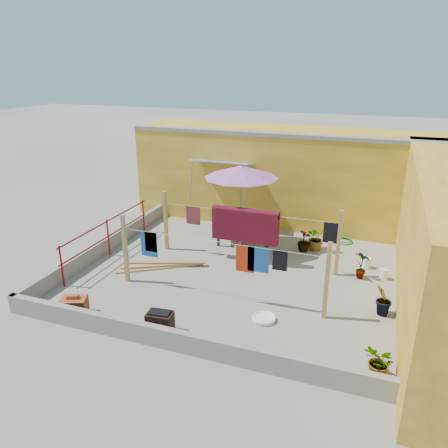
{
  "coord_description": "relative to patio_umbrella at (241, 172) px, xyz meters",
  "views": [
    {
      "loc": [
        3.31,
        -9.99,
        5.3
      ],
      "look_at": [
        -0.48,
        0.3,
        1.23
      ],
      "focal_mm": 35.0,
      "sensor_mm": 36.0,
      "label": 1
    }
  ],
  "objects": [
    {
      "name": "ground",
      "position": [
        0.47,
        -1.72,
        -2.34
      ],
      "size": [
        80.0,
        80.0,
        0.0
      ],
      "primitive_type": "plane",
      "color": "#9E998E",
      "rests_on": "ground"
    },
    {
      "name": "water_jug_a",
      "position": [
        4.17,
        -0.72,
        -2.19
      ],
      "size": [
        0.21,
        0.21,
        0.32
      ],
      "color": "white",
      "rests_on": "ground"
    },
    {
      "name": "water_jug_b",
      "position": [
        3.71,
        -0.19,
        -2.19
      ],
      "size": [
        0.21,
        0.21,
        0.33
      ],
      "color": "white",
      "rests_on": "ground"
    },
    {
      "name": "plant_right_a",
      "position": [
        3.6,
        -0.91,
        -1.94
      ],
      "size": [
        0.5,
        0.45,
        0.79
      ],
      "primitive_type": "imported",
      "rotation": [
        0.0,
        0.0,
        2.6
      ],
      "color": "#1F5919",
      "rests_on": "ground"
    },
    {
      "name": "white_basin",
      "position": [
        1.75,
        -3.68,
        -2.29
      ],
      "size": [
        0.53,
        0.53,
        0.09
      ],
      "color": "white",
      "rests_on": "ground"
    },
    {
      "name": "clothesline_rig",
      "position": [
        0.44,
        -1.17,
        -1.29
      ],
      "size": [
        5.09,
        2.35,
        1.8
      ],
      "color": "tan",
      "rests_on": "ground"
    },
    {
      "name": "outdoor_table",
      "position": [
        -0.04,
        0.39,
        -1.61
      ],
      "size": [
        1.9,
        1.33,
        0.8
      ],
      "color": "black",
      "rests_on": "ground"
    },
    {
      "name": "patio_umbrella",
      "position": [
        0.0,
        0.0,
        0.0
      ],
      "size": [
        2.38,
        2.38,
        2.6
      ],
      "color": "gray",
      "rests_on": "ground"
    },
    {
      "name": "red_railing",
      "position": [
        -3.38,
        -1.92,
        -1.62
      ],
      "size": [
        0.05,
        4.2,
        1.1
      ],
      "color": "maroon",
      "rests_on": "ground"
    },
    {
      "name": "plant_back_a",
      "position": [
        2.21,
        0.58,
        -1.96
      ],
      "size": [
        0.87,
        0.83,
        0.75
      ],
      "primitive_type": "imported",
      "rotation": [
        0.0,
        0.0,
        0.49
      ],
      "color": "#1F5919",
      "rests_on": "ground"
    },
    {
      "name": "green_hose",
      "position": [
        2.94,
        1.48,
        -2.3
      ],
      "size": [
        0.58,
        0.58,
        0.08
      ],
      "color": "#1B7C1D",
      "rests_on": "ground"
    },
    {
      "name": "lumber_pile",
      "position": [
        -1.59,
        -2.13,
        -2.26
      ],
      "size": [
        2.18,
        1.38,
        0.14
      ],
      "color": "tan",
      "rests_on": "ground"
    },
    {
      "name": "brick_stack",
      "position": [
        -2.28,
        -4.92,
        -2.13
      ],
      "size": [
        0.67,
        0.59,
        0.49
      ],
      "color": "#B24E29",
      "rests_on": "ground"
    },
    {
      "name": "plant_right_c",
      "position": [
        4.17,
        -4.76,
        -2.02
      ],
      "size": [
        0.69,
        0.72,
        0.63
      ],
      "primitive_type": "imported",
      "rotation": [
        0.0,
        0.0,
        5.19
      ],
      "color": "#1F5919",
      "rests_on": "ground"
    },
    {
      "name": "parapet_front",
      "position": [
        0.47,
        -5.3,
        -2.12
      ],
      "size": [
        8.3,
        0.16,
        0.44
      ],
      "primitive_type": "cube",
      "color": "gray",
      "rests_on": "ground"
    },
    {
      "name": "parapet_left",
      "position": [
        -3.61,
        -1.72,
        -2.12
      ],
      "size": [
        0.16,
        7.3,
        0.44
      ],
      "primitive_type": "cube",
      "color": "gray",
      "rests_on": "ground"
    },
    {
      "name": "plant_right_b",
      "position": [
        4.17,
        -2.59,
        -1.95
      ],
      "size": [
        0.42,
        0.48,
        0.77
      ],
      "primitive_type": "imported",
      "rotation": [
        0.0,
        0.0,
        4.52
      ],
      "color": "#1F5919",
      "rests_on": "ground"
    },
    {
      "name": "wall_back",
      "position": [
        0.96,
        2.98,
        -0.73
      ],
      "size": [
        11.0,
        3.27,
        3.21
      ],
      "color": "gold",
      "rests_on": "ground"
    },
    {
      "name": "brazier",
      "position": [
        -0.17,
        -4.85,
        -2.1
      ],
      "size": [
        0.57,
        0.41,
        0.48
      ],
      "color": "black",
      "rests_on": "ground"
    },
    {
      "name": "plant_back_b",
      "position": [
        1.87,
        0.35,
        -2.01
      ],
      "size": [
        0.43,
        0.43,
        0.65
      ],
      "primitive_type": "imported",
      "rotation": [
        0.0,
        0.0,
        1.77
      ],
      "color": "#1F5919",
      "rests_on": "ground"
    }
  ]
}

